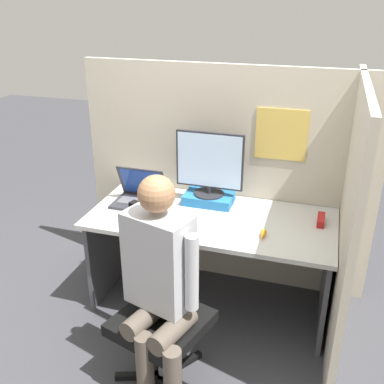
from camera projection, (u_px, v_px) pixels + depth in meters
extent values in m
plane|color=#3D3D42|center=(195.00, 337.00, 2.95)|extent=(12.00, 12.00, 0.00)
cube|color=#B7AD99|center=(226.00, 179.00, 3.28)|extent=(2.13, 0.04, 1.64)
cube|color=gold|center=(281.00, 135.00, 3.01)|extent=(0.35, 0.01, 0.35)
cube|color=#B7AD99|center=(346.00, 224.00, 2.65)|extent=(0.04, 1.40, 1.64)
cube|color=#B7B7B2|center=(211.00, 219.00, 2.99)|extent=(1.63, 0.75, 0.03)
cube|color=#4C4C51|center=(110.00, 246.00, 3.34)|extent=(0.03, 0.64, 0.68)
cube|color=#4C4C51|center=(325.00, 283.00, 2.93)|extent=(0.03, 0.64, 0.68)
cube|color=#236BAD|center=(209.00, 198.00, 3.16)|extent=(0.34, 0.22, 0.07)
cylinder|color=#232328|center=(209.00, 193.00, 3.15)|extent=(0.21, 0.21, 0.01)
cylinder|color=#232328|center=(209.00, 189.00, 3.13)|extent=(0.04, 0.04, 0.05)
cube|color=#232328|center=(210.00, 160.00, 3.05)|extent=(0.47, 0.02, 0.40)
cube|color=silver|center=(209.00, 161.00, 3.04)|extent=(0.45, 0.00, 0.37)
cube|color=#2D2D33|center=(139.00, 203.00, 3.15)|extent=(0.35, 0.26, 0.02)
cube|color=#5B5B60|center=(140.00, 201.00, 3.16)|extent=(0.30, 0.14, 0.00)
cube|color=#2D2D33|center=(142.00, 182.00, 3.16)|extent=(0.35, 0.11, 0.24)
cube|color=#1E3D93|center=(142.00, 182.00, 3.16)|extent=(0.31, 0.09, 0.21)
ellipsoid|color=black|center=(168.00, 214.00, 2.98)|extent=(0.07, 0.05, 0.03)
cube|color=#A31919|center=(321.00, 220.00, 2.89)|extent=(0.05, 0.15, 0.05)
cone|color=orange|center=(262.00, 236.00, 2.71)|extent=(0.04, 0.10, 0.04)
cylinder|color=green|center=(264.00, 231.00, 2.76)|extent=(0.02, 0.02, 0.02)
cylinder|color=black|center=(163.00, 375.00, 2.63)|extent=(0.10, 0.10, 0.04)
cube|color=black|center=(182.00, 364.00, 2.71)|extent=(0.19, 0.25, 0.04)
cube|color=black|center=(157.00, 358.00, 2.75)|extent=(0.20, 0.25, 0.04)
cube|color=black|center=(139.00, 376.00, 2.63)|extent=(0.28, 0.12, 0.04)
cylinder|color=gray|center=(162.00, 351.00, 2.55)|extent=(0.05, 0.05, 0.34)
cube|color=black|center=(161.00, 323.00, 2.47)|extent=(0.58, 0.58, 0.07)
cube|color=black|center=(162.00, 251.00, 2.58)|extent=(0.43, 0.18, 0.53)
cylinder|color=brown|center=(146.00, 317.00, 2.38)|extent=(0.19, 0.32, 0.11)
cylinder|color=brown|center=(145.00, 373.00, 2.35)|extent=(0.09, 0.09, 0.50)
cylinder|color=brown|center=(173.00, 330.00, 2.29)|extent=(0.19, 0.32, 0.11)
cube|color=#B2B2B7|center=(159.00, 260.00, 2.30)|extent=(0.38, 0.29, 0.52)
sphere|color=#9E704C|center=(156.00, 194.00, 2.15)|extent=(0.19, 0.19, 0.19)
cylinder|color=#B2B2B7|center=(129.00, 248.00, 2.41)|extent=(0.07, 0.07, 0.42)
cylinder|color=#B2B2B7|center=(192.00, 273.00, 2.20)|extent=(0.07, 0.07, 0.42)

